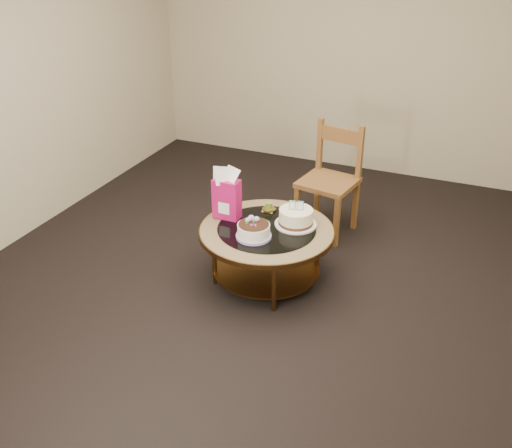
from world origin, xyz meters
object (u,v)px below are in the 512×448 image
at_px(dining_chair, 330,180).
at_px(gift_bag, 227,194).
at_px(decorated_cake, 254,231).
at_px(coffee_table, 267,237).
at_px(cream_cake, 296,218).

bearing_deg(dining_chair, gift_bag, -111.00).
distance_m(decorated_cake, dining_chair, 1.16).
relative_size(gift_bag, dining_chair, 0.42).
distance_m(coffee_table, decorated_cake, 0.21).
height_order(gift_bag, dining_chair, dining_chair).
bearing_deg(gift_bag, decorated_cake, -32.62).
bearing_deg(decorated_cake, cream_cake, 53.36).
height_order(decorated_cake, dining_chair, dining_chair).
distance_m(coffee_table, cream_cake, 0.27).
distance_m(cream_cake, gift_bag, 0.55).
xyz_separation_m(coffee_table, cream_cake, (0.18, 0.13, 0.14)).
relative_size(decorated_cake, cream_cake, 0.82).
bearing_deg(gift_bag, dining_chair, 60.19).
relative_size(coffee_table, decorated_cake, 3.95).
xyz_separation_m(cream_cake, gift_bag, (-0.53, -0.09, 0.14)).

